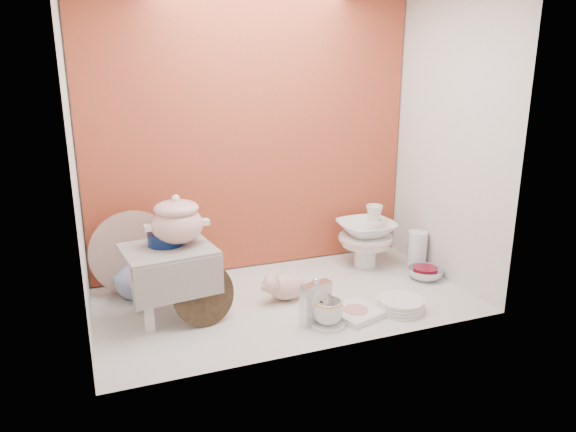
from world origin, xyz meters
name	(u,v)px	position (x,y,z in m)	size (l,w,h in m)	color
ground	(286,299)	(0.00, 0.00, 0.00)	(1.80, 1.80, 0.00)	silver
niche_shell	(272,104)	(0.00, 0.18, 0.93)	(1.86, 1.03, 1.53)	#B6362D
step_stool	(170,282)	(-0.55, 0.03, 0.16)	(0.39, 0.33, 0.33)	silver
soup_tureen	(177,220)	(-0.50, 0.06, 0.45)	(0.27, 0.27, 0.23)	white
cobalt_bowl	(166,238)	(-0.55, 0.08, 0.36)	(0.16, 0.16, 0.06)	#091844
floral_platter	(134,253)	(-0.68, 0.34, 0.21)	(0.43, 0.05, 0.43)	silver
blue_white_vase	(136,274)	(-0.67, 0.30, 0.12)	(0.22, 0.22, 0.23)	white
lacquer_tray	(204,294)	(-0.42, -0.10, 0.14)	(0.28, 0.09, 0.28)	black
mantel_clock	(316,301)	(0.04, -0.28, 0.11)	(0.14, 0.05, 0.21)	silver
plush_pig	(287,287)	(0.00, 0.00, 0.07)	(0.23, 0.16, 0.14)	#D3A995
teacup_saucer	(328,324)	(0.08, -0.32, 0.01)	(0.16, 0.16, 0.01)	white
gold_rim_teacup	(328,312)	(0.08, -0.32, 0.06)	(0.14, 0.14, 0.11)	white
lattice_dish	(356,313)	(0.24, -0.28, 0.01)	(0.21, 0.21, 0.03)	white
dinner_plate_stack	(401,305)	(0.46, -0.31, 0.03)	(0.22, 0.22, 0.06)	white
crystal_bowl	(425,273)	(0.79, -0.02, 0.03)	(0.19, 0.19, 0.06)	silver
clear_glass_vase	(417,250)	(0.84, 0.12, 0.11)	(0.11, 0.11, 0.21)	silver
porcelain_tower	(366,236)	(0.58, 0.26, 0.18)	(0.31, 0.31, 0.36)	white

